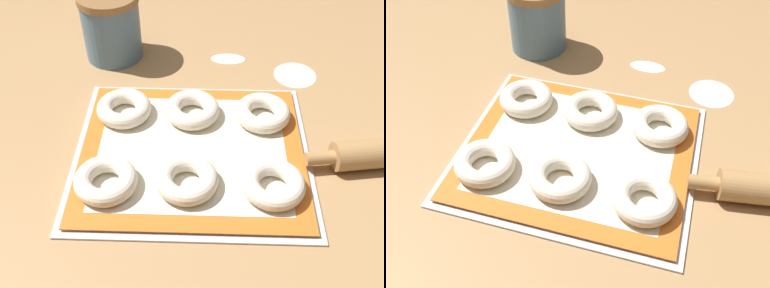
# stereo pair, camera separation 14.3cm
# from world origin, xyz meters

# --- Properties ---
(ground_plane) EXTENTS (2.80, 2.80, 0.00)m
(ground_plane) POSITION_xyz_m (0.00, 0.00, 0.00)
(ground_plane) COLOR #A87F51
(baking_tray) EXTENTS (0.42, 0.37, 0.01)m
(baking_tray) POSITION_xyz_m (0.02, -0.01, 0.00)
(baking_tray) COLOR silver
(baking_tray) RESTS_ON ground_plane
(baking_mat) EXTENTS (0.40, 0.35, 0.00)m
(baking_mat) POSITION_xyz_m (0.02, -0.01, 0.01)
(baking_mat) COLOR orange
(baking_mat) RESTS_ON baking_tray
(bagel_front_left) EXTENTS (0.11, 0.11, 0.03)m
(bagel_front_left) POSITION_xyz_m (-0.12, -0.10, 0.03)
(bagel_front_left) COLOR silver
(bagel_front_left) RESTS_ON baking_mat
(bagel_front_center) EXTENTS (0.11, 0.11, 0.03)m
(bagel_front_center) POSITION_xyz_m (0.01, -0.10, 0.03)
(bagel_front_center) COLOR silver
(bagel_front_center) RESTS_ON baking_mat
(bagel_front_right) EXTENTS (0.11, 0.11, 0.03)m
(bagel_front_right) POSITION_xyz_m (0.15, -0.10, 0.03)
(bagel_front_right) COLOR silver
(bagel_front_right) RESTS_ON baking_mat
(bagel_back_left) EXTENTS (0.11, 0.11, 0.03)m
(bagel_back_left) POSITION_xyz_m (-0.12, 0.08, 0.03)
(bagel_back_left) COLOR silver
(bagel_back_left) RESTS_ON baking_mat
(bagel_back_center) EXTENTS (0.11, 0.11, 0.03)m
(bagel_back_center) POSITION_xyz_m (0.01, 0.08, 0.03)
(bagel_back_center) COLOR silver
(bagel_back_center) RESTS_ON baking_mat
(bagel_back_right) EXTENTS (0.11, 0.11, 0.03)m
(bagel_back_right) POSITION_xyz_m (0.15, 0.08, 0.03)
(bagel_back_right) COLOR silver
(bagel_back_right) RESTS_ON baking_mat
(flour_canister) EXTENTS (0.13, 0.13, 0.15)m
(flour_canister) POSITION_xyz_m (-0.17, 0.30, 0.08)
(flour_canister) COLOR slate
(flour_canister) RESTS_ON ground_plane
(flour_patch_near) EXTENTS (0.08, 0.04, 0.00)m
(flour_patch_near) POSITION_xyz_m (0.09, 0.29, 0.00)
(flour_patch_near) COLOR white
(flour_patch_near) RESTS_ON ground_plane
(flour_patch_far) EXTENTS (0.09, 0.09, 0.00)m
(flour_patch_far) POSITION_xyz_m (0.24, 0.24, 0.00)
(flour_patch_far) COLOR white
(flour_patch_far) RESTS_ON ground_plane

